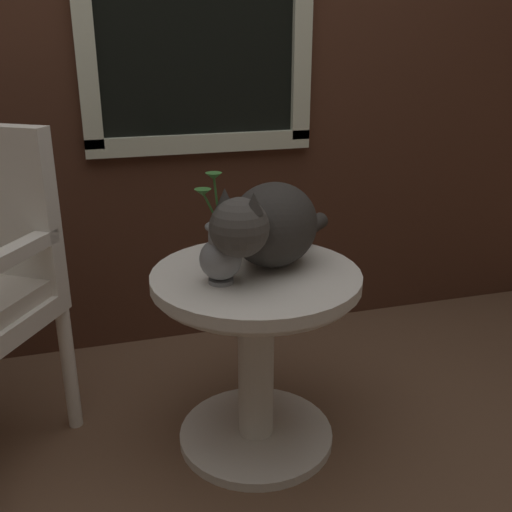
{
  "coord_description": "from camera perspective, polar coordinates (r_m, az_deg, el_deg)",
  "views": [
    {
      "loc": [
        -0.29,
        -1.42,
        1.21
      ],
      "look_at": [
        0.14,
        0.08,
        0.62
      ],
      "focal_mm": 41.45,
      "sensor_mm": 36.0,
      "label": 1
    }
  ],
  "objects": [
    {
      "name": "cat",
      "position": [
        1.68,
        1.22,
        2.99
      ],
      "size": [
        0.47,
        0.45,
        0.26
      ],
      "color": "#33302D",
      "rests_on": "wicker_side_table"
    },
    {
      "name": "ground_plane",
      "position": [
        1.89,
        -3.7,
        -19.28
      ],
      "size": [
        6.0,
        6.0,
        0.0
      ],
      "primitive_type": "plane",
      "color": "brown"
    },
    {
      "name": "pewter_vase_with_ivy",
      "position": [
        1.59,
        -3.49,
        0.3
      ],
      "size": [
        0.12,
        0.11,
        0.3
      ],
      "color": "gray",
      "rests_on": "wicker_side_table"
    },
    {
      "name": "back_wall",
      "position": [
        2.29,
        -9.43,
        22.61
      ],
      "size": [
        4.0,
        0.07,
        2.6
      ],
      "color": "#47281C",
      "rests_on": "ground_plane"
    },
    {
      "name": "wicker_side_table",
      "position": [
        1.76,
        0.0,
        -7.12
      ],
      "size": [
        0.6,
        0.6,
        0.57
      ],
      "color": "silver",
      "rests_on": "ground_plane"
    }
  ]
}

